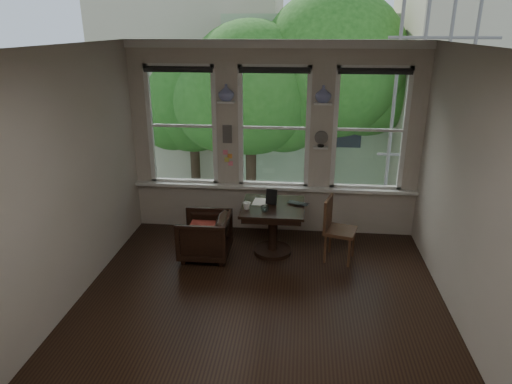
# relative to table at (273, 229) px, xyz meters

# --- Properties ---
(ground) EXTENTS (4.50, 4.50, 0.00)m
(ground) POSITION_rel_table_xyz_m (-0.06, -1.36, -0.38)
(ground) COLOR black
(ground) RESTS_ON ground
(ceiling) EXTENTS (4.50, 4.50, 0.00)m
(ceiling) POSITION_rel_table_xyz_m (-0.06, -1.36, 2.62)
(ceiling) COLOR silver
(ceiling) RESTS_ON ground
(wall_back) EXTENTS (4.50, 0.00, 4.50)m
(wall_back) POSITION_rel_table_xyz_m (-0.06, 0.89, 1.12)
(wall_back) COLOR beige
(wall_back) RESTS_ON ground
(wall_front) EXTENTS (4.50, 0.00, 4.50)m
(wall_front) POSITION_rel_table_xyz_m (-0.06, -3.61, 1.12)
(wall_front) COLOR beige
(wall_front) RESTS_ON ground
(wall_left) EXTENTS (0.00, 4.50, 4.50)m
(wall_left) POSITION_rel_table_xyz_m (-2.31, -1.36, 1.12)
(wall_left) COLOR beige
(wall_left) RESTS_ON ground
(wall_right) EXTENTS (0.00, 4.50, 4.50)m
(wall_right) POSITION_rel_table_xyz_m (2.19, -1.36, 1.12)
(wall_right) COLOR beige
(wall_right) RESTS_ON ground
(window_left) EXTENTS (1.10, 0.12, 1.90)m
(window_left) POSITION_rel_table_xyz_m (-1.51, 0.89, 1.32)
(window_left) COLOR white
(window_left) RESTS_ON ground
(window_center) EXTENTS (1.10, 0.12, 1.90)m
(window_center) POSITION_rel_table_xyz_m (-0.06, 0.89, 1.32)
(window_center) COLOR white
(window_center) RESTS_ON ground
(window_right) EXTENTS (1.10, 0.12, 1.90)m
(window_right) POSITION_rel_table_xyz_m (1.39, 0.89, 1.32)
(window_right) COLOR white
(window_right) RESTS_ON ground
(shelf_left) EXTENTS (0.26, 0.16, 0.03)m
(shelf_left) POSITION_rel_table_xyz_m (-0.78, 0.79, 1.73)
(shelf_left) COLOR white
(shelf_left) RESTS_ON ground
(shelf_right) EXTENTS (0.26, 0.16, 0.03)m
(shelf_right) POSITION_rel_table_xyz_m (0.67, 0.79, 1.73)
(shelf_right) COLOR white
(shelf_right) RESTS_ON ground
(intercom) EXTENTS (0.14, 0.06, 0.28)m
(intercom) POSITION_rel_table_xyz_m (-0.78, 0.82, 1.23)
(intercom) COLOR #59544F
(intercom) RESTS_ON ground
(sticky_notes) EXTENTS (0.16, 0.01, 0.24)m
(sticky_notes) POSITION_rel_table_xyz_m (-0.78, 0.82, 0.88)
(sticky_notes) COLOR pink
(sticky_notes) RESTS_ON ground
(desk_fan) EXTENTS (0.20, 0.20, 0.24)m
(desk_fan) POSITION_rel_table_xyz_m (0.67, 0.77, 1.16)
(desk_fan) COLOR #59544F
(desk_fan) RESTS_ON ground
(vase_left) EXTENTS (0.24, 0.24, 0.25)m
(vase_left) POSITION_rel_table_xyz_m (-0.78, 0.79, 1.86)
(vase_left) COLOR white
(vase_left) RESTS_ON shelf_left
(vase_right) EXTENTS (0.24, 0.24, 0.25)m
(vase_right) POSITION_rel_table_xyz_m (0.67, 0.79, 1.86)
(vase_right) COLOR white
(vase_right) RESTS_ON shelf_right
(table) EXTENTS (0.90, 0.90, 0.75)m
(table) POSITION_rel_table_xyz_m (0.00, 0.00, 0.00)
(table) COLOR black
(table) RESTS_ON ground
(armchair_left) EXTENTS (0.72, 0.70, 0.66)m
(armchair_left) POSITION_rel_table_xyz_m (-0.97, -0.22, -0.05)
(armchair_left) COLOR black
(armchair_left) RESTS_ON ground
(cushion_red) EXTENTS (0.45, 0.45, 0.06)m
(cushion_red) POSITION_rel_table_xyz_m (-0.97, -0.22, 0.08)
(cushion_red) COLOR maroon
(cushion_red) RESTS_ON armchair_left
(side_chair_right) EXTENTS (0.51, 0.51, 0.92)m
(side_chair_right) POSITION_rel_table_xyz_m (0.97, -0.11, 0.09)
(side_chair_right) COLOR #432A17
(side_chair_right) RESTS_ON ground
(laptop) EXTENTS (0.36, 0.30, 0.02)m
(laptop) POSITION_rel_table_xyz_m (0.34, 0.05, 0.39)
(laptop) COLOR black
(laptop) RESTS_ON table
(mug) EXTENTS (0.13, 0.13, 0.10)m
(mug) POSITION_rel_table_xyz_m (-0.36, -0.16, 0.43)
(mug) COLOR white
(mug) RESTS_ON table
(drinking_glass) EXTENTS (0.12, 0.12, 0.09)m
(drinking_glass) POSITION_rel_table_xyz_m (-0.10, -0.23, 0.42)
(drinking_glass) COLOR white
(drinking_glass) RESTS_ON table
(tablet) EXTENTS (0.17, 0.10, 0.22)m
(tablet) POSITION_rel_table_xyz_m (-0.03, 0.07, 0.48)
(tablet) COLOR black
(tablet) RESTS_ON table
(papers) EXTENTS (0.24, 0.32, 0.00)m
(papers) POSITION_rel_table_xyz_m (-0.19, 0.13, 0.38)
(papers) COLOR silver
(papers) RESTS_ON table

